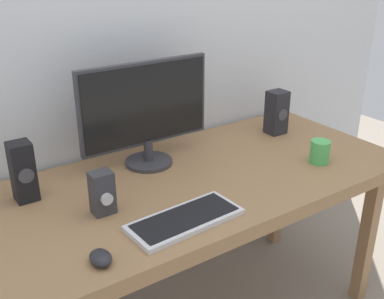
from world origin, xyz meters
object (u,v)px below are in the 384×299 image
object	(u,v)px
audio_controller	(102,193)
speaker_left	(23,172)
keyboard_primary	(185,219)
speaker_right	(277,112)
coffee_mug	(320,152)
desk	(199,191)
monitor	(146,110)
mouse	(101,258)

from	to	relation	value
audio_controller	speaker_left	bearing A→B (deg)	128.24
keyboard_primary	speaker_right	world-z (taller)	speaker_right
audio_controller	coffee_mug	world-z (taller)	audio_controller
keyboard_primary	desk	bearing A→B (deg)	47.41
speaker_left	coffee_mug	size ratio (longest dim) A/B	2.25
monitor	coffee_mug	size ratio (longest dim) A/B	5.78
desk	speaker_right	world-z (taller)	speaker_right
mouse	keyboard_primary	bearing A→B (deg)	9.92
desk	mouse	world-z (taller)	mouse
desk	audio_controller	world-z (taller)	audio_controller
speaker_right	audio_controller	world-z (taller)	speaker_right
monitor	coffee_mug	distance (m)	0.73
mouse	audio_controller	world-z (taller)	audio_controller
keyboard_primary	speaker_left	bearing A→B (deg)	130.82
monitor	keyboard_primary	bearing A→B (deg)	-104.68
speaker_left	audio_controller	xyz separation A→B (m)	(0.19, -0.24, -0.03)
mouse	speaker_right	world-z (taller)	speaker_right
speaker_right	speaker_left	xyz separation A→B (m)	(-1.17, 0.03, 0.00)
audio_controller	coffee_mug	bearing A→B (deg)	-8.55
mouse	speaker_left	bearing A→B (deg)	99.81
mouse	audio_controller	xyz separation A→B (m)	(0.12, 0.24, 0.06)
monitor	keyboard_primary	size ratio (longest dim) A/B	1.43
speaker_left	speaker_right	bearing A→B (deg)	-1.24
desk	audio_controller	distance (m)	0.44
desk	keyboard_primary	distance (m)	0.34
monitor	mouse	bearing A→B (deg)	-130.68
speaker_left	coffee_mug	bearing A→B (deg)	-18.91
audio_controller	keyboard_primary	bearing A→B (deg)	-46.39
mouse	speaker_right	bearing A→B (deg)	24.50
speaker_right	coffee_mug	bearing A→B (deg)	-103.71
coffee_mug	speaker_right	bearing A→B (deg)	76.29
coffee_mug	speaker_left	bearing A→B (deg)	161.09
mouse	speaker_right	distance (m)	1.19
coffee_mug	audio_controller	bearing A→B (deg)	171.45
keyboard_primary	audio_controller	world-z (taller)	audio_controller
mouse	speaker_left	xyz separation A→B (m)	(-0.07, 0.48, 0.09)
keyboard_primary	monitor	bearing A→B (deg)	75.32
monitor	speaker_right	size ratio (longest dim) A/B	2.69
monitor	desk	bearing A→B (deg)	-64.39
monitor	mouse	xyz separation A→B (m)	(-0.43, -0.50, -0.21)
monitor	audio_controller	size ratio (longest dim) A/B	3.71
monitor	mouse	world-z (taller)	monitor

